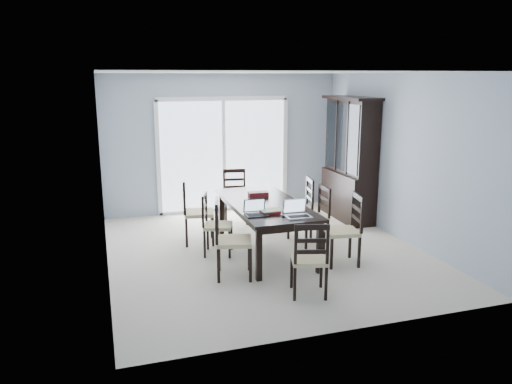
# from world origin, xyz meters

# --- Properties ---
(floor) EXTENTS (5.00, 5.00, 0.00)m
(floor) POSITION_xyz_m (0.00, 0.00, 0.00)
(floor) COLOR #C0B5A4
(floor) RESTS_ON ground
(ceiling) EXTENTS (5.00, 5.00, 0.00)m
(ceiling) POSITION_xyz_m (0.00, 0.00, 2.60)
(ceiling) COLOR white
(ceiling) RESTS_ON back_wall
(back_wall) EXTENTS (4.50, 0.02, 2.60)m
(back_wall) POSITION_xyz_m (0.00, 2.50, 1.30)
(back_wall) COLOR #99A6B7
(back_wall) RESTS_ON floor
(wall_left) EXTENTS (0.02, 5.00, 2.60)m
(wall_left) POSITION_xyz_m (-2.25, 0.00, 1.30)
(wall_left) COLOR #99A6B7
(wall_left) RESTS_ON floor
(wall_right) EXTENTS (0.02, 5.00, 2.60)m
(wall_right) POSITION_xyz_m (2.25, 0.00, 1.30)
(wall_right) COLOR #99A6B7
(wall_right) RESTS_ON floor
(balcony) EXTENTS (4.50, 2.00, 0.10)m
(balcony) POSITION_xyz_m (0.00, 3.50, -0.05)
(balcony) COLOR gray
(balcony) RESTS_ON ground
(railing) EXTENTS (4.50, 0.06, 1.10)m
(railing) POSITION_xyz_m (0.00, 4.50, 0.55)
(railing) COLOR #99999E
(railing) RESTS_ON balcony
(dining_table) EXTENTS (1.00, 2.20, 0.75)m
(dining_table) POSITION_xyz_m (0.00, 0.00, 0.67)
(dining_table) COLOR black
(dining_table) RESTS_ON floor
(china_hutch) EXTENTS (0.50, 1.38, 2.20)m
(china_hutch) POSITION_xyz_m (2.02, 1.25, 1.07)
(china_hutch) COLOR black
(china_hutch) RESTS_ON floor
(sliding_door) EXTENTS (2.52, 0.05, 2.18)m
(sliding_door) POSITION_xyz_m (0.00, 2.48, 1.09)
(sliding_door) COLOR silver
(sliding_door) RESTS_ON floor
(chair_left_near) EXTENTS (0.55, 0.54, 1.18)m
(chair_left_near) POSITION_xyz_m (-0.78, -0.75, 0.63)
(chair_left_near) COLOR black
(chair_left_near) RESTS_ON floor
(chair_left_mid) EXTENTS (0.51, 0.51, 1.05)m
(chair_left_mid) POSITION_xyz_m (-0.77, 0.15, 0.56)
(chair_left_mid) COLOR black
(chair_left_mid) RESTS_ON floor
(chair_left_far) EXTENTS (0.52, 0.51, 1.18)m
(chair_left_far) POSITION_xyz_m (-0.95, 0.72, 0.62)
(chair_left_far) COLOR black
(chair_left_far) RESTS_ON floor
(chair_right_near) EXTENTS (0.50, 0.49, 1.14)m
(chair_right_near) POSITION_xyz_m (0.95, -0.79, 0.60)
(chair_right_near) COLOR black
(chair_right_near) RESTS_ON floor
(chair_right_mid) EXTENTS (0.41, 0.40, 1.05)m
(chair_right_mid) POSITION_xyz_m (0.89, 0.09, 0.55)
(chair_right_mid) COLOR black
(chair_right_mid) RESTS_ON floor
(chair_right_far) EXTENTS (0.48, 0.47, 1.10)m
(chair_right_far) POSITION_xyz_m (0.85, 0.58, 0.58)
(chair_right_far) COLOR black
(chair_right_far) RESTS_ON floor
(chair_end_near) EXTENTS (0.50, 0.51, 1.07)m
(chair_end_near) POSITION_xyz_m (-0.01, -1.65, 0.57)
(chair_end_near) COLOR black
(chair_end_near) RESTS_ON floor
(chair_end_far) EXTENTS (0.47, 0.48, 1.08)m
(chair_end_far) POSITION_xyz_m (-0.00, 1.69, 0.57)
(chair_end_far) COLOR black
(chair_end_far) RESTS_ON floor
(laptop_dark) EXTENTS (0.31, 0.22, 0.21)m
(laptop_dark) POSITION_xyz_m (-0.33, -0.62, 0.80)
(laptop_dark) COLOR black
(laptop_dark) RESTS_ON dining_table
(laptop_silver) EXTENTS (0.34, 0.24, 0.23)m
(laptop_silver) POSITION_xyz_m (0.17, -0.86, 0.81)
(laptop_silver) COLOR silver
(laptop_silver) RESTS_ON dining_table
(book_stack) EXTENTS (0.29, 0.23, 0.05)m
(book_stack) POSITION_xyz_m (-0.11, -0.55, 0.77)
(book_stack) COLOR maroon
(book_stack) RESTS_ON dining_table
(cell_phone) EXTENTS (0.13, 0.08, 0.01)m
(cell_phone) POSITION_xyz_m (0.03, -0.78, 0.76)
(cell_phone) COLOR black
(cell_phone) RESTS_ON dining_table
(game_box) EXTENTS (0.31, 0.18, 0.08)m
(game_box) POSITION_xyz_m (0.02, 0.39, 0.79)
(game_box) COLOR #54101A
(game_box) RESTS_ON dining_table
(hot_tub) EXTENTS (1.91, 1.77, 0.85)m
(hot_tub) POSITION_xyz_m (-0.28, 3.40, 0.43)
(hot_tub) COLOR brown
(hot_tub) RESTS_ON balcony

